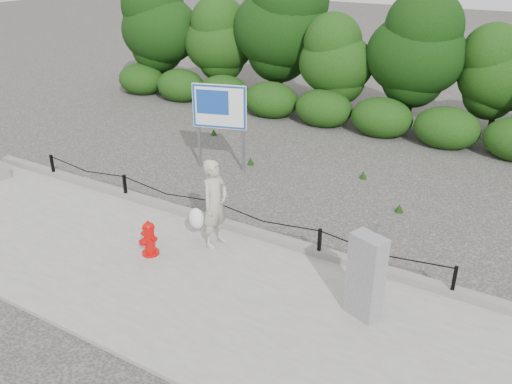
{
  "coord_description": "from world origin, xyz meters",
  "views": [
    {
      "loc": [
        6.08,
        -8.29,
        5.63
      ],
      "look_at": [
        0.96,
        0.2,
        1.0
      ],
      "focal_mm": 38.0,
      "sensor_mm": 36.0,
      "label": 1
    }
  ],
  "objects_px": {
    "utility_cabinet": "(366,276)",
    "fire_hydrant": "(149,239)",
    "advertising_sign": "(219,110)",
    "pedestrian": "(214,205)"
  },
  "relations": [
    {
      "from": "utility_cabinet",
      "to": "fire_hydrant",
      "type": "bearing_deg",
      "value": -155.04
    },
    {
      "from": "utility_cabinet",
      "to": "advertising_sign",
      "type": "bearing_deg",
      "value": 163.94
    },
    {
      "from": "pedestrian",
      "to": "advertising_sign",
      "type": "bearing_deg",
      "value": 36.37
    },
    {
      "from": "utility_cabinet",
      "to": "advertising_sign",
      "type": "height_order",
      "value": "advertising_sign"
    },
    {
      "from": "fire_hydrant",
      "to": "pedestrian",
      "type": "xyz_separation_m",
      "value": [
        0.85,
        0.97,
        0.53
      ]
    },
    {
      "from": "utility_cabinet",
      "to": "advertising_sign",
      "type": "distance_m",
      "value": 6.96
    },
    {
      "from": "pedestrian",
      "to": "advertising_sign",
      "type": "distance_m",
      "value": 4.18
    },
    {
      "from": "fire_hydrant",
      "to": "pedestrian",
      "type": "height_order",
      "value": "pedestrian"
    },
    {
      "from": "fire_hydrant",
      "to": "pedestrian",
      "type": "relative_size",
      "value": 0.4
    },
    {
      "from": "utility_cabinet",
      "to": "advertising_sign",
      "type": "xyz_separation_m",
      "value": [
        -5.59,
        4.07,
        0.82
      ]
    }
  ]
}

